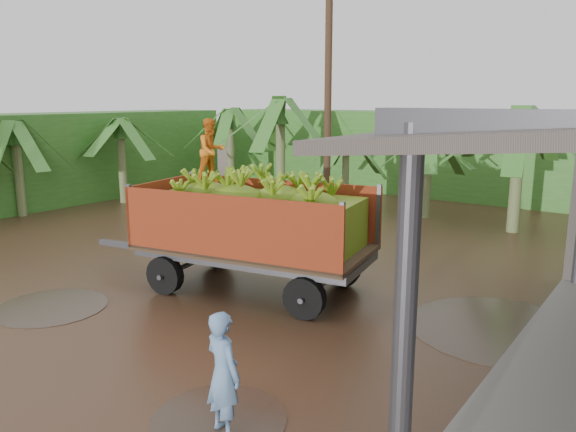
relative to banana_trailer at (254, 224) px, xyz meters
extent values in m
plane|color=black|center=(0.45, -1.25, -1.50)|extent=(100.00, 100.00, 0.00)
cube|color=#2D661E|center=(-1.55, 14.75, 0.30)|extent=(22.00, 3.00, 3.60)
cube|color=#2D661E|center=(-13.55, 2.75, 0.30)|extent=(3.00, 18.00, 3.60)
cube|color=#47474C|center=(-3.41, -0.64, -0.90)|extent=(1.98, 0.49, 0.13)
imported|color=orange|center=(-1.20, -0.02, 1.53)|extent=(0.68, 0.80, 1.43)
imported|color=#658BB9|center=(3.15, -4.46, -0.69)|extent=(0.68, 0.53, 1.64)
cylinder|color=#47301E|center=(-2.45, 6.88, 2.60)|extent=(0.24, 0.24, 8.21)
camera|label=1|loc=(7.60, -9.20, 2.68)|focal=35.00mm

